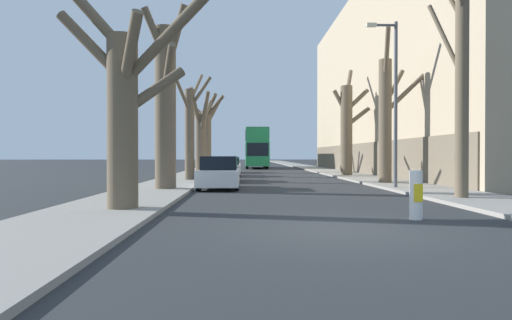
# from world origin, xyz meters

# --- Properties ---
(ground_plane) EXTENTS (300.00, 300.00, 0.00)m
(ground_plane) POSITION_xyz_m (0.00, 0.00, 0.00)
(ground_plane) COLOR #2B2D30
(sidewalk_left) EXTENTS (3.12, 120.00, 0.12)m
(sidewalk_left) POSITION_xyz_m (-5.82, 50.00, 0.06)
(sidewalk_left) COLOR gray
(sidewalk_left) RESTS_ON ground
(sidewalk_right) EXTENTS (3.12, 120.00, 0.12)m
(sidewalk_right) POSITION_xyz_m (5.82, 50.00, 0.06)
(sidewalk_right) COLOR gray
(sidewalk_right) RESTS_ON ground
(building_facade_right) EXTENTS (10.08, 40.54, 15.48)m
(building_facade_right) POSITION_xyz_m (12.37, 28.34, 7.73)
(building_facade_right) COLOR tan
(building_facade_right) RESTS_ON ground
(street_tree_left_0) EXTENTS (4.68, 2.27, 6.78)m
(street_tree_left_0) POSITION_xyz_m (-5.30, 2.87, 2.93)
(street_tree_left_0) COLOR brown
(street_tree_left_0) RESTS_ON ground
(street_tree_left_1) EXTENTS (2.12, 2.20, 7.80)m
(street_tree_left_1) POSITION_xyz_m (-5.41, 10.19, 3.83)
(street_tree_left_1) COLOR brown
(street_tree_left_1) RESTS_ON ground
(street_tree_left_2) EXTENTS (2.37, 4.75, 6.77)m
(street_tree_left_2) POSITION_xyz_m (-5.22, 17.44, 3.17)
(street_tree_left_2) COLOR brown
(street_tree_left_2) RESTS_ON ground
(street_tree_left_3) EXTENTS (1.87, 4.27, 6.39)m
(street_tree_left_3) POSITION_xyz_m (-5.23, 24.30, 2.91)
(street_tree_left_3) COLOR brown
(street_tree_left_3) RESTS_ON ground
(street_tree_left_4) EXTENTS (3.33, 3.76, 6.83)m
(street_tree_left_4) POSITION_xyz_m (-5.33, 31.41, 3.32)
(street_tree_left_4) COLOR brown
(street_tree_left_4) RESTS_ON ground
(street_tree_right_0) EXTENTS (1.26, 2.53, 8.99)m
(street_tree_right_0) POSITION_xyz_m (5.30, 5.78, 4.01)
(street_tree_right_0) COLOR brown
(street_tree_right_0) RESTS_ON ground
(street_tree_right_1) EXTENTS (2.61, 2.40, 7.95)m
(street_tree_right_1) POSITION_xyz_m (5.43, 14.20, 3.58)
(street_tree_right_1) COLOR brown
(street_tree_right_1) RESTS_ON ground
(street_tree_right_2) EXTENTS (2.78, 2.81, 8.09)m
(street_tree_right_2) POSITION_xyz_m (5.41, 23.17, 3.63)
(street_tree_right_2) COLOR brown
(street_tree_right_2) RESTS_ON ground
(double_decker_bus) EXTENTS (2.59, 10.59, 4.59)m
(double_decker_bus) POSITION_xyz_m (-0.54, 44.39, 2.59)
(double_decker_bus) COLOR #1E7F47
(double_decker_bus) RESTS_ON ground
(parked_car_0) EXTENTS (1.84, 4.12, 1.50)m
(parked_car_0) POSITION_xyz_m (-3.19, 11.56, 0.70)
(parked_car_0) COLOR silver
(parked_car_0) RESTS_ON ground
(parked_car_1) EXTENTS (1.71, 4.40, 1.26)m
(parked_car_1) POSITION_xyz_m (-3.19, 17.38, 0.61)
(parked_car_1) COLOR black
(parked_car_1) RESTS_ON ground
(parked_car_2) EXTENTS (1.80, 4.40, 1.37)m
(parked_car_2) POSITION_xyz_m (-3.19, 23.95, 0.66)
(parked_car_2) COLOR silver
(parked_car_2) RESTS_ON ground
(parked_car_3) EXTENTS (1.70, 4.41, 1.38)m
(parked_car_3) POSITION_xyz_m (-3.19, 30.50, 0.66)
(parked_car_3) COLOR silver
(parked_car_3) RESTS_ON ground
(lamp_post) EXTENTS (1.40, 0.20, 7.49)m
(lamp_post) POSITION_xyz_m (4.62, 10.67, 4.20)
(lamp_post) COLOR #4C4F54
(lamp_post) RESTS_ON ground
(traffic_bollard) EXTENTS (0.31, 0.32, 1.19)m
(traffic_bollard) POSITION_xyz_m (2.09, 1.36, 0.59)
(traffic_bollard) COLOR white
(traffic_bollard) RESTS_ON ground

